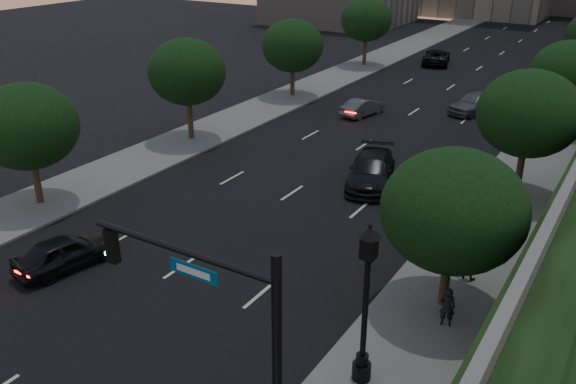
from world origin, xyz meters
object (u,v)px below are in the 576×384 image
Objects in this scene: pedestrian_b at (468,261)px; street_lamp at (365,312)px; sedan_mid_left at (363,107)px; pedestrian_a at (447,307)px; sedan_near_right at (371,170)px; sedan_far_right at (475,103)px; pedestrian_c at (493,218)px; sedan_near_left at (65,252)px; traffic_signal_mast at (239,364)px; sedan_far_left at (436,57)px.

street_lamp is at bearing 86.63° from pedestrian_b.
sedan_mid_left is 26.35m from pedestrian_a.
pedestrian_b is (1.06, 7.65, -1.72)m from street_lamp.
sedan_near_right is 16.82m from sedan_far_right.
street_lamp is at bearing 73.96° from pedestrian_c.
pedestrian_b reaches higher than sedan_near_left.
sedan_near_right is 3.70× the size of pedestrian_b.
sedan_mid_left is (-11.37, 31.42, -3.03)m from traffic_signal_mast.
sedan_near_left is 18.77m from pedestrian_c.
pedestrian_a is 0.85× the size of pedestrian_c.
pedestrian_c is at bearing -83.60° from pedestrian_b.
sedan_far_left is 3.03× the size of pedestrian_c.
pedestrian_c is at bearing 144.13° from sedan_mid_left.
traffic_signal_mast reaches higher than sedan_mid_left.
traffic_signal_mast is 5.10m from street_lamp.
traffic_signal_mast is 17.04m from pedestrian_c.
sedan_far_right is at bearing 96.90° from traffic_signal_mast.
street_lamp is 4.65m from pedestrian_a.
pedestrian_a reaches higher than sedan_mid_left.
sedan_far_right is (0.91, 16.79, -0.00)m from sedan_near_right.
sedan_near_left is 2.40× the size of pedestrian_c.
sedan_far_left is at bearing 106.41° from street_lamp.
sedan_mid_left is 2.56× the size of pedestrian_a.
sedan_mid_left is 2.56× the size of pedestrian_b.
pedestrian_b is (13.51, -18.89, 0.27)m from sedan_mid_left.
pedestrian_c reaches higher than sedan_near_right.
traffic_signal_mast is 1.28× the size of sedan_far_left.
sedan_mid_left is 0.82× the size of sedan_far_right.
sedan_near_left is at bearing -85.40° from sedan_far_right.
sedan_mid_left is at bearing 109.89° from traffic_signal_mast.
sedan_near_left is at bearing 27.97° from pedestrian_c.
sedan_near_right is at bearing 105.17° from traffic_signal_mast.
street_lamp reaches higher than pedestrian_a.
traffic_signal_mast is at bearing 58.66° from pedestrian_a.
pedestrian_c is (0.92, 11.84, -1.58)m from street_lamp.
pedestrian_a is 1.00× the size of pedestrian_b.
sedan_mid_left is (-12.45, 26.54, -1.99)m from street_lamp.
sedan_near_right is at bearing -74.23° from sedan_far_right.
sedan_mid_left is 13.26m from sedan_near_right.
sedan_near_right is at bearing -39.03° from pedestrian_b.
sedan_near_left is 26.68m from sedan_mid_left.
sedan_far_right is (-5.49, 31.54, -1.82)m from street_lamp.
sedan_far_right is at bearing -92.09° from pedestrian_a.
sedan_near_left is 0.77× the size of sedan_near_right.
pedestrian_b is at bearing -61.04° from sedan_near_right.
pedestrian_a reaches higher than sedan_near_left.
sedan_far_left is (-0.31, 47.20, 0.02)m from sedan_near_left.
sedan_near_right is (6.05, -11.80, 0.18)m from sedan_mid_left.
sedan_far_left reaches higher than sedan_mid_left.
pedestrian_a is at bearing -71.37° from sedan_near_right.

